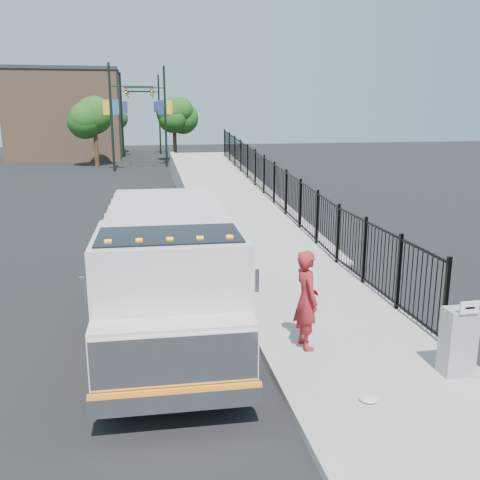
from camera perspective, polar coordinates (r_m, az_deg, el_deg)
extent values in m
plane|color=black|center=(12.38, 1.24, -8.93)|extent=(120.00, 120.00, 0.00)
cube|color=#9E998E|center=(11.18, 13.35, -11.63)|extent=(3.55, 12.00, 0.12)
cube|color=#ADAAA3|center=(10.58, 3.53, -12.67)|extent=(0.30, 12.00, 0.16)
cube|color=#9E998E|center=(27.94, -1.26, 4.07)|extent=(3.95, 24.06, 3.19)
cube|color=black|center=(24.22, 3.63, 4.66)|extent=(0.10, 28.00, 1.80)
cube|color=black|center=(12.24, -7.58, -6.35)|extent=(1.31, 7.34, 0.24)
cube|color=silver|center=(9.55, -7.40, -5.43)|extent=(2.60, 2.44, 2.15)
cube|color=silver|center=(8.52, -7.01, -11.83)|extent=(2.55, 0.83, 1.07)
cube|color=silver|center=(8.16, -6.90, -13.04)|extent=(2.47, 0.16, 0.91)
cube|color=silver|center=(8.34, -6.77, -16.60)|extent=(2.58, 0.28, 0.30)
cube|color=orange|center=(8.26, -6.80, -15.63)|extent=(2.58, 0.14, 0.06)
cube|color=black|center=(9.10, -7.47, -2.15)|extent=(2.41, 1.47, 0.91)
cube|color=silver|center=(13.26, -7.89, 0.10)|extent=(2.72, 4.59, 1.83)
cube|color=silver|center=(8.46, -16.44, -5.03)|extent=(0.07, 0.07, 0.38)
cube|color=silver|center=(8.51, 1.81, -4.32)|extent=(0.07, 0.07, 0.38)
cube|color=orange|center=(8.66, -13.91, -0.20)|extent=(0.11, 0.09, 0.06)
cube|color=orange|center=(8.62, -10.71, -0.08)|extent=(0.11, 0.09, 0.06)
cube|color=orange|center=(8.62, -7.50, 0.04)|extent=(0.11, 0.09, 0.06)
cube|color=orange|center=(8.64, -4.29, 0.16)|extent=(0.11, 0.09, 0.06)
cube|color=orange|center=(8.69, -1.11, 0.28)|extent=(0.11, 0.09, 0.06)
cylinder|color=black|center=(9.36, -14.16, -13.72)|extent=(0.38, 1.08, 1.07)
cylinder|color=black|center=(9.40, 0.04, -13.14)|extent=(0.38, 1.08, 1.07)
cylinder|color=black|center=(14.22, -12.35, -3.87)|extent=(0.38, 1.08, 1.07)
cylinder|color=black|center=(14.25, -3.25, -3.52)|extent=(0.38, 1.08, 1.07)
cylinder|color=black|center=(15.35, -12.11, -2.53)|extent=(0.38, 1.08, 1.07)
cylinder|color=black|center=(15.38, -3.69, -2.21)|extent=(0.38, 1.08, 1.07)
imported|color=maroon|center=(10.71, 7.11, -6.33)|extent=(0.53, 0.76, 2.01)
cube|color=gray|center=(10.48, 22.23, -10.01)|extent=(0.55, 0.40, 1.25)
cube|color=white|center=(10.05, 23.29, -6.63)|extent=(0.35, 0.04, 0.22)
ellipsoid|color=silver|center=(9.42, 13.56, -16.10)|extent=(0.32, 0.32, 0.08)
cylinder|color=black|center=(42.20, -13.55, 12.52)|extent=(0.18, 0.18, 8.00)
cube|color=black|center=(42.17, -11.48, 15.75)|extent=(3.20, 0.08, 0.08)
cube|color=black|center=(42.18, -9.43, 15.36)|extent=(0.18, 0.22, 0.60)
cube|color=#1E579E|center=(42.18, -13.12, 13.63)|extent=(0.45, 0.04, 1.10)
cube|color=gold|center=(42.21, -14.10, 13.58)|extent=(0.45, 0.04, 1.10)
cylinder|color=black|center=(45.03, -7.96, 12.84)|extent=(0.18, 0.18, 8.00)
cube|color=black|center=(44.99, -10.18, 15.69)|extent=(3.20, 0.08, 0.08)
cube|color=black|center=(44.98, -12.06, 15.15)|extent=(0.18, 0.22, 0.60)
cube|color=gold|center=(45.04, -7.54, 13.87)|extent=(0.45, 0.04, 1.10)
cube|color=navy|center=(45.01, -8.46, 13.84)|extent=(0.45, 0.04, 1.10)
cylinder|color=black|center=(54.35, -12.48, 12.83)|extent=(0.18, 0.18, 8.00)
cube|color=black|center=(54.34, -10.86, 15.33)|extent=(3.20, 0.08, 0.08)
cube|color=black|center=(54.36, -9.27, 15.03)|extent=(0.18, 0.22, 0.60)
cube|color=#263794|center=(54.33, -12.14, 13.69)|extent=(0.45, 0.04, 1.10)
cube|color=gold|center=(54.35, -12.90, 13.65)|extent=(0.45, 0.04, 1.10)
cylinder|color=black|center=(57.16, -8.59, 13.04)|extent=(0.18, 0.18, 8.00)
cube|color=black|center=(57.13, -10.33, 15.28)|extent=(3.20, 0.08, 0.08)
cube|color=black|center=(57.13, -11.81, 14.86)|extent=(0.18, 0.22, 0.60)
cube|color=gold|center=(57.17, -8.25, 13.85)|extent=(0.45, 0.04, 1.10)
cube|color=navy|center=(57.14, -8.98, 13.83)|extent=(0.45, 0.04, 1.10)
cylinder|color=#382314|center=(45.95, -15.09, 9.52)|extent=(0.36, 0.36, 3.20)
sphere|color=#194714|center=(45.84, -15.29, 12.51)|extent=(3.11, 3.11, 3.11)
cylinder|color=#382314|center=(49.79, -6.96, 10.20)|extent=(0.36, 0.36, 3.20)
sphere|color=#194714|center=(49.69, -7.04, 12.96)|extent=(2.64, 2.64, 2.64)
cylinder|color=#382314|center=(59.73, -13.24, 10.56)|extent=(0.36, 0.36, 3.20)
sphere|color=#194714|center=(59.65, -13.37, 12.86)|extent=(2.71, 2.71, 2.71)
cube|color=#8C664C|center=(55.55, -17.98, 12.50)|extent=(10.00, 10.00, 8.00)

